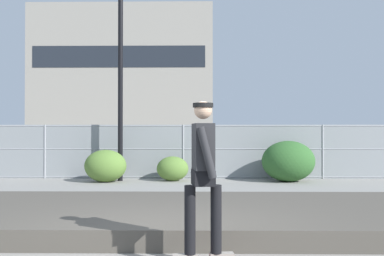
{
  "coord_description": "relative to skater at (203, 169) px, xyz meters",
  "views": [
    {
      "loc": [
        0.51,
        -5.43,
        1.56
      ],
      "look_at": [
        0.36,
        5.5,
        1.69
      ],
      "focal_mm": 40.38,
      "sensor_mm": 36.0,
      "label": 1
    }
  ],
  "objects": [
    {
      "name": "shrub_center",
      "position": [
        -0.89,
        9.03,
        -0.74
      ],
      "size": [
        1.04,
        0.85,
        0.8
      ],
      "color": "#567A33",
      "rests_on": "ground_plane"
    },
    {
      "name": "chain_fence",
      "position": [
        -0.57,
        9.74,
        -0.21
      ],
      "size": [
        19.12,
        0.06,
        1.85
      ],
      "color": "gray",
      "rests_on": "ground_plane"
    },
    {
      "name": "shrub_right",
      "position": [
        2.84,
        8.86,
        -0.49
      ],
      "size": [
        1.7,
        1.39,
        1.31
      ],
      "color": "#2D5B28",
      "rests_on": "ground_plane"
    },
    {
      "name": "skater",
      "position": [
        0.0,
        0.0,
        0.0
      ],
      "size": [
        0.73,
        0.61,
        1.87
      ],
      "color": "gray",
      "rests_on": "skateboard"
    },
    {
      "name": "parked_car_mid",
      "position": [
        0.55,
        12.61,
        -0.3
      ],
      "size": [
        4.44,
        2.03,
        1.66
      ],
      "color": "black",
      "rests_on": "ground_plane"
    },
    {
      "name": "street_lamp",
      "position": [
        -2.61,
        9.05,
        2.91
      ],
      "size": [
        0.44,
        0.44,
        6.48
      ],
      "color": "black",
      "rests_on": "ground_plane"
    },
    {
      "name": "gravel_berm",
      "position": [
        -0.57,
        2.42,
        -0.99
      ],
      "size": [
        10.0,
        3.72,
        0.3
      ],
      "primitive_type": "cube",
      "color": "#4C473F",
      "rests_on": "ground_plane"
    },
    {
      "name": "parked_car_near",
      "position": [
        -5.77,
        12.32,
        -0.3
      ],
      "size": [
        4.42,
        1.99,
        1.66
      ],
      "color": "#B7BABF",
      "rests_on": "ground_plane"
    },
    {
      "name": "shrub_left",
      "position": [
        -3.01,
        8.67,
        -0.63
      ],
      "size": [
        1.33,
        1.09,
        1.03
      ],
      "color": "#567A33",
      "rests_on": "ground_plane"
    },
    {
      "name": "library_building",
      "position": [
        -9.24,
        50.58,
        7.24
      ],
      "size": [
        21.73,
        12.27,
        16.76
      ],
      "color": "gray",
      "rests_on": "ground_plane"
    }
  ]
}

